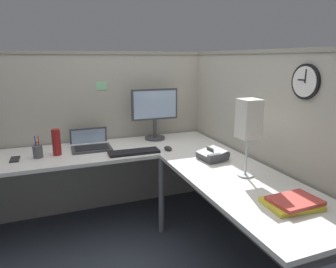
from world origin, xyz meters
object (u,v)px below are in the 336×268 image
(laptop, at_px, (90,144))
(book_stack, at_px, (293,203))
(pen_cup, at_px, (38,151))
(cell_phone, at_px, (15,159))
(monitor, at_px, (155,110))
(computer_mouse, at_px, (168,148))
(thermos_flask, at_px, (56,142))
(wall_clock, at_px, (306,82))
(desk_lamp_paper, at_px, (249,121))
(keyboard, at_px, (134,152))
(office_phone, at_px, (213,155))

(laptop, xyz_separation_m, book_stack, (0.88, -1.58, -0.00))
(pen_cup, height_order, cell_phone, pen_cup)
(laptop, bearing_deg, pen_cup, -158.57)
(monitor, relative_size, computer_mouse, 4.81)
(cell_phone, relative_size, thermos_flask, 0.65)
(computer_mouse, height_order, book_stack, book_stack)
(wall_clock, bearing_deg, computer_mouse, 121.47)
(cell_phone, bearing_deg, computer_mouse, -7.86)
(desk_lamp_paper, bearing_deg, keyboard, 126.75)
(computer_mouse, distance_m, pen_cup, 1.08)
(thermos_flask, xyz_separation_m, wall_clock, (1.47, -1.13, 0.53))
(keyboard, bearing_deg, office_phone, -34.52)
(monitor, distance_m, cell_phone, 1.30)
(thermos_flask, relative_size, office_phone, 0.98)
(cell_phone, height_order, desk_lamp_paper, desk_lamp_paper)
(pen_cup, xyz_separation_m, office_phone, (1.29, -0.56, -0.02))
(cell_phone, bearing_deg, pen_cup, -0.25)
(office_phone, bearing_deg, wall_clock, -59.15)
(computer_mouse, xyz_separation_m, wall_clock, (0.56, -0.92, 0.63))
(thermos_flask, bearing_deg, desk_lamp_paper, -39.07)
(monitor, height_order, computer_mouse, monitor)
(laptop, xyz_separation_m, desk_lamp_paper, (0.90, -1.12, 0.36))
(monitor, distance_m, book_stack, 1.66)
(laptop, bearing_deg, desk_lamp_paper, -51.22)
(pen_cup, xyz_separation_m, thermos_flask, (0.15, 0.02, 0.06))
(computer_mouse, xyz_separation_m, book_stack, (0.26, -1.22, 0.00))
(laptop, xyz_separation_m, keyboard, (0.32, -0.34, -0.01))
(book_stack, bearing_deg, wall_clock, 44.51)
(monitor, distance_m, laptop, 0.69)
(thermos_flask, relative_size, book_stack, 0.73)
(monitor, relative_size, laptop, 1.30)
(computer_mouse, relative_size, wall_clock, 0.47)
(computer_mouse, height_order, cell_phone, computer_mouse)
(office_phone, relative_size, desk_lamp_paper, 0.42)
(computer_mouse, distance_m, cell_phone, 1.25)
(laptop, distance_m, keyboard, 0.47)
(keyboard, bearing_deg, laptop, 134.60)
(keyboard, relative_size, book_stack, 1.43)
(cell_phone, height_order, office_phone, office_phone)
(cell_phone, xyz_separation_m, thermos_flask, (0.32, 0.01, 0.10))
(office_phone, height_order, desk_lamp_paper, desk_lamp_paper)
(office_phone, bearing_deg, desk_lamp_paper, -84.03)
(desk_lamp_paper, bearing_deg, cell_phone, 147.81)
(monitor, xyz_separation_m, thermos_flask, (-0.93, -0.19, -0.18))
(computer_mouse, xyz_separation_m, office_phone, (0.24, -0.37, 0.02))
(desk_lamp_paper, bearing_deg, pen_cup, 144.70)
(laptop, bearing_deg, thermos_flask, -152.09)
(pen_cup, xyz_separation_m, cell_phone, (-0.17, 0.00, -0.05))
(computer_mouse, height_order, thermos_flask, thermos_flask)
(laptop, height_order, wall_clock, wall_clock)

